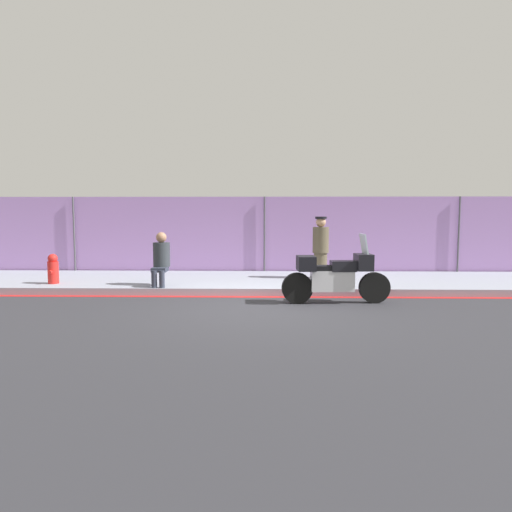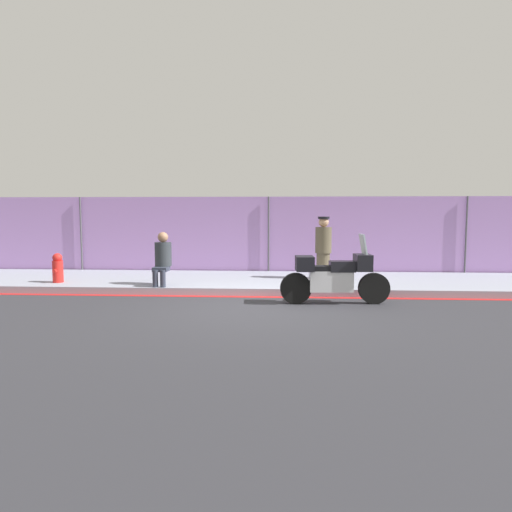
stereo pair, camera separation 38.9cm
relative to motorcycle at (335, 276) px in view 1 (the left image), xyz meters
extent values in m
plane|color=#2D2D33|center=(-1.49, -0.58, -0.58)|extent=(120.00, 120.00, 0.00)
cube|color=#8E93A3|center=(-1.49, 2.40, -0.50)|extent=(42.19, 3.27, 0.17)
cube|color=red|center=(-1.49, 0.67, -0.58)|extent=(42.19, 0.18, 0.01)
cube|color=#AD7FC6|center=(-1.49, 4.13, 0.60)|extent=(40.08, 0.08, 2.36)
cylinder|color=#4C4C51|center=(-7.17, 4.03, 0.60)|extent=(0.05, 0.05, 2.36)
cylinder|color=#4C4C51|center=(-1.49, 4.03, 0.60)|extent=(0.05, 0.05, 2.36)
cylinder|color=#4C4C51|center=(4.19, 4.03, 0.60)|extent=(0.05, 0.05, 2.36)
cylinder|color=black|center=(0.83, 0.05, -0.26)|extent=(0.65, 0.18, 0.64)
cylinder|color=black|center=(-0.79, -0.05, -0.26)|extent=(0.65, 0.18, 0.64)
cube|color=silver|center=(-0.06, 0.00, -0.11)|extent=(0.91, 0.33, 0.43)
cube|color=black|center=(0.17, 0.01, 0.20)|extent=(0.54, 0.34, 0.22)
cube|color=black|center=(-0.16, -0.01, 0.16)|extent=(0.62, 0.32, 0.10)
cube|color=black|center=(0.59, 0.04, 0.28)|extent=(0.35, 0.49, 0.34)
cube|color=silver|center=(0.59, 0.04, 0.66)|extent=(0.13, 0.43, 0.42)
cube|color=black|center=(-0.61, -0.04, 0.26)|extent=(0.39, 0.52, 0.30)
cylinder|color=brown|center=(-0.01, 2.54, -0.08)|extent=(0.35, 0.35, 0.67)
cylinder|color=brown|center=(-0.01, 2.54, 0.60)|extent=(0.42, 0.42, 0.67)
sphere|color=tan|center=(-0.01, 2.54, 1.07)|extent=(0.26, 0.26, 0.26)
cylinder|color=black|center=(-0.01, 2.54, 1.18)|extent=(0.30, 0.30, 0.06)
cylinder|color=#2D3342|center=(-4.00, 0.87, -0.21)|extent=(0.13, 0.13, 0.40)
cylinder|color=#2D3342|center=(-3.83, 0.87, -0.21)|extent=(0.13, 0.13, 0.40)
cube|color=#2D3342|center=(-3.91, 1.07, -0.01)|extent=(0.34, 0.40, 0.10)
cylinder|color=#2D3338|center=(-3.91, 1.27, 0.32)|extent=(0.40, 0.40, 0.57)
sphere|color=#A37556|center=(-3.91, 1.27, 0.72)|extent=(0.25, 0.25, 0.25)
cylinder|color=red|center=(-6.62, 1.45, -0.14)|extent=(0.25, 0.25, 0.54)
sphere|color=red|center=(-6.62, 1.45, 0.20)|extent=(0.23, 0.23, 0.23)
cylinder|color=red|center=(-6.62, 1.31, -0.12)|extent=(0.09, 0.10, 0.09)
camera|label=1|loc=(-1.42, -9.42, 1.27)|focal=32.00mm
camera|label=2|loc=(-1.03, -9.40, 1.27)|focal=32.00mm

